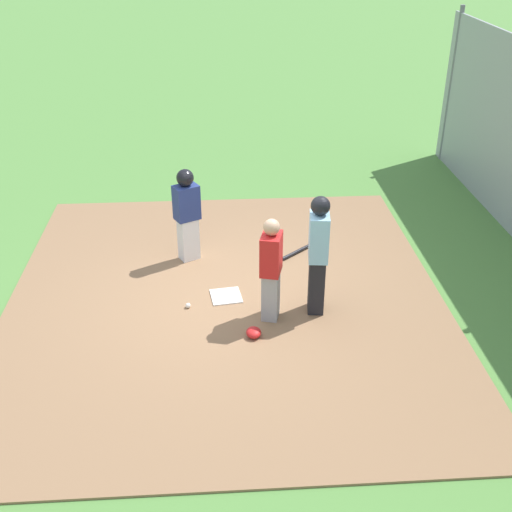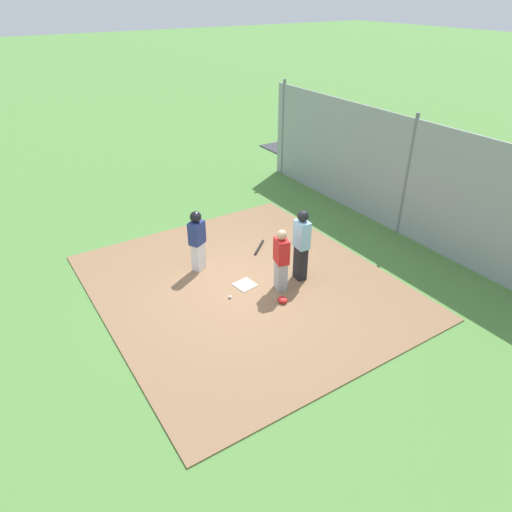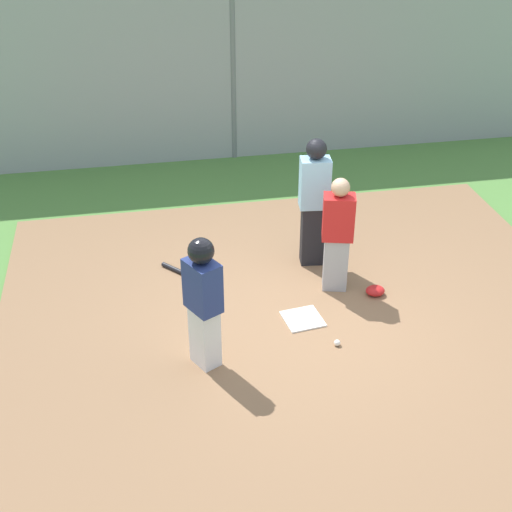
{
  "view_description": "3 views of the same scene",
  "coord_description": "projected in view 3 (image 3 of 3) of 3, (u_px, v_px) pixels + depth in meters",
  "views": [
    {
      "loc": [
        -8.04,
        0.09,
        5.11
      ],
      "look_at": [
        0.08,
        -0.45,
        0.66
      ],
      "focal_mm": 44.8,
      "sensor_mm": 36.0,
      "label": 1
    },
    {
      "loc": [
        -7.71,
        4.64,
        6.09
      ],
      "look_at": [
        0.17,
        -0.42,
        0.6
      ],
      "focal_mm": 32.49,
      "sensor_mm": 36.0,
      "label": 2
    },
    {
      "loc": [
        1.81,
        6.58,
        4.99
      ],
      "look_at": [
        0.51,
        -0.3,
        0.8
      ],
      "focal_mm": 49.33,
      "sensor_mm": 36.0,
      "label": 3
    }
  ],
  "objects": [
    {
      "name": "parked_car_green",
      "position": [
        314.0,
        64.0,
        15.69
      ],
      "size": [
        4.34,
        2.17,
        1.28
      ],
      "rotation": [
        0.0,
        0.0,
        3.23
      ],
      "color": "#235B38",
      "rests_on": "parking_lot"
    },
    {
      "name": "dirt_infield",
      "position": [
        303.0,
        320.0,
        8.39
      ],
      "size": [
        7.2,
        6.4,
        0.03
      ],
      "primitive_type": "cube",
      "color": "#896647",
      "rests_on": "ground_plane"
    },
    {
      "name": "backstop_fence",
      "position": [
        233.0,
        69.0,
        11.9
      ],
      "size": [
        12.0,
        0.1,
        3.35
      ],
      "color": "#93999E",
      "rests_on": "ground_plane"
    },
    {
      "name": "ground_plane",
      "position": [
        303.0,
        322.0,
        8.4
      ],
      "size": [
        140.0,
        140.0,
        0.0
      ],
      "primitive_type": "plane",
      "color": "#51843D"
    },
    {
      "name": "runner",
      "position": [
        203.0,
        296.0,
        7.26
      ],
      "size": [
        0.41,
        0.46,
        1.55
      ],
      "rotation": [
        0.0,
        0.0,
        3.63
      ],
      "color": "silver",
      "rests_on": "dirt_infield"
    },
    {
      "name": "baseball",
      "position": [
        337.0,
        343.0,
        7.94
      ],
      "size": [
        0.07,
        0.07,
        0.07
      ],
      "primitive_type": "sphere",
      "color": "white",
      "rests_on": "dirt_infield"
    },
    {
      "name": "baseball_bat",
      "position": [
        184.0,
        273.0,
        9.21
      ],
      "size": [
        0.55,
        0.62,
        0.06
      ],
      "primitive_type": "cylinder",
      "rotation": [
        0.0,
        1.57,
        2.29
      ],
      "color": "black",
      "rests_on": "dirt_infield"
    },
    {
      "name": "parked_car_blue",
      "position": [
        225.0,
        60.0,
        15.99
      ],
      "size": [
        4.23,
        1.93,
        1.28
      ],
      "rotation": [
        0.0,
        0.0,
        3.16
      ],
      "color": "#28428C",
      "rests_on": "parking_lot"
    },
    {
      "name": "umpire",
      "position": [
        314.0,
        200.0,
        9.05
      ],
      "size": [
        0.41,
        0.3,
        1.76
      ],
      "rotation": [
        0.0,
        0.0,
        1.46
      ],
      "color": "black",
      "rests_on": "dirt_infield"
    },
    {
      "name": "catcher",
      "position": [
        337.0,
        234.0,
        8.59
      ],
      "size": [
        0.43,
        0.35,
        1.52
      ],
      "rotation": [
        0.0,
        0.0,
        1.32
      ],
      "color": "#9E9EA3",
      "rests_on": "dirt_infield"
    },
    {
      "name": "parking_lot",
      "position": [
        208.0,
        92.0,
        15.86
      ],
      "size": [
        18.0,
        5.2,
        0.04
      ],
      "primitive_type": "cube",
      "color": "#38383D",
      "rests_on": "ground_plane"
    },
    {
      "name": "parked_car_red",
      "position": [
        89.0,
        71.0,
        15.21
      ],
      "size": [
        4.23,
        1.94,
        1.28
      ],
      "rotation": [
        0.0,
        0.0,
        -0.02
      ],
      "color": "maroon",
      "rests_on": "parking_lot"
    },
    {
      "name": "catcher_mask",
      "position": [
        375.0,
        291.0,
        8.81
      ],
      "size": [
        0.24,
        0.2,
        0.12
      ],
      "primitive_type": "ellipsoid",
      "color": "red",
      "rests_on": "dirt_infield"
    },
    {
      "name": "home_plate",
      "position": [
        303.0,
        319.0,
        8.38
      ],
      "size": [
        0.49,
        0.49,
        0.02
      ],
      "primitive_type": "cube",
      "rotation": [
        0.0,
        0.0,
        0.13
      ],
      "color": "white",
      "rests_on": "dirt_infield"
    }
  ]
}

